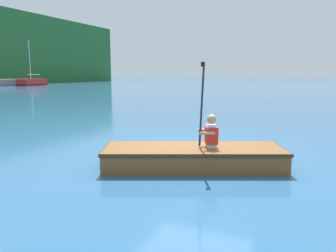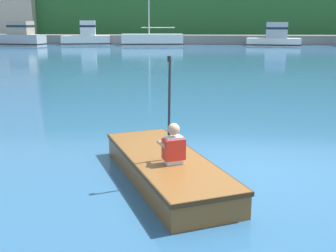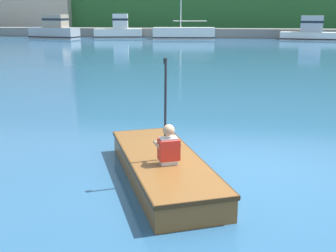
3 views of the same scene
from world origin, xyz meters
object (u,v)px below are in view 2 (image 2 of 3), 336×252
(moored_boat_dock_center_far, at_px, (275,38))
(moored_boat_outer_slip_west, at_px, (87,37))
(moored_boat_dock_west_end, at_px, (152,40))
(rowboat_foreground, at_px, (165,166))
(moored_boat_dock_center_near, at_px, (20,37))
(person_paddler, at_px, (173,144))

(moored_boat_dock_center_far, relative_size, moored_boat_outer_slip_west, 1.06)
(moored_boat_dock_west_end, relative_size, moored_boat_outer_slip_west, 1.34)
(moored_boat_dock_center_far, bearing_deg, rowboat_foreground, -102.85)
(moored_boat_dock_center_far, relative_size, rowboat_foreground, 1.55)
(moored_boat_dock_center_near, bearing_deg, moored_boat_outer_slip_west, 13.69)
(moored_boat_dock_west_end, xyz_separation_m, person_paddler, (3.70, -34.84, 0.12))
(moored_boat_dock_center_far, relative_size, person_paddler, 3.47)
(moored_boat_dock_center_near, relative_size, moored_boat_outer_slip_west, 1.04)
(moored_boat_dock_center_near, bearing_deg, moored_boat_dock_center_far, 3.18)
(moored_boat_outer_slip_west, bearing_deg, moored_boat_dock_center_near, -166.31)
(moored_boat_dock_west_end, xyz_separation_m, moored_boat_outer_slip_west, (-6.46, 0.58, 0.24))
(moored_boat_outer_slip_west, bearing_deg, rowboat_foreground, -74.07)
(moored_boat_outer_slip_west, bearing_deg, person_paddler, -74.00)
(moored_boat_dock_west_end, distance_m, moored_boat_outer_slip_west, 6.49)
(moored_boat_dock_west_end, distance_m, person_paddler, 35.04)
(moored_boat_dock_west_end, distance_m, rowboat_foreground, 34.71)
(person_paddler, bearing_deg, moored_boat_outer_slip_west, 106.00)
(rowboat_foreground, relative_size, person_paddler, 2.23)
(moored_boat_dock_west_end, height_order, rowboat_foreground, moored_boat_dock_west_end)
(moored_boat_dock_west_end, relative_size, person_paddler, 4.36)
(person_paddler, bearing_deg, moored_boat_dock_center_near, 115.46)
(moored_boat_dock_west_end, relative_size, rowboat_foreground, 1.95)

